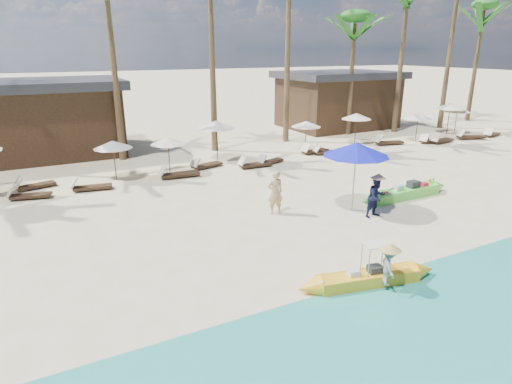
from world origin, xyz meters
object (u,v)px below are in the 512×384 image
yellow_canoe (368,278)px  tourist (275,192)px  green_canoe (405,193)px  blue_umbrella (356,149)px

yellow_canoe → tourist: (0.34, 5.63, 0.66)m
green_canoe → tourist: size_ratio=3.13×
tourist → blue_umbrella: size_ratio=0.64×
green_canoe → tourist: tourist is taller
green_canoe → yellow_canoe: (-6.12, -4.72, -0.04)m
yellow_canoe → tourist: size_ratio=2.62×
green_canoe → yellow_canoe: yellow_canoe is taller
yellow_canoe → blue_umbrella: (3.18, 4.57, 2.23)m
yellow_canoe → blue_umbrella: size_ratio=1.67×
yellow_canoe → blue_umbrella: 6.00m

